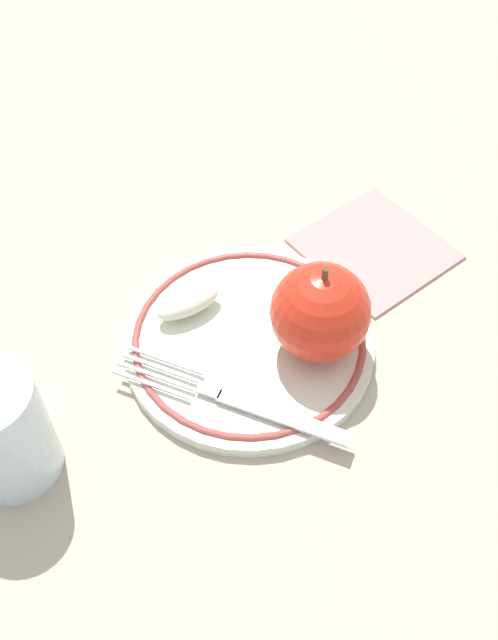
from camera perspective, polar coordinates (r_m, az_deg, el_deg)
The scene contains 7 objects.
ground_plane at distance 0.57m, azimuth 0.09°, elevation -3.83°, with size 2.00×2.00×0.00m, color #B5A690.
plate at distance 0.57m, azimuth 0.00°, elevation -1.67°, with size 0.20×0.20×0.01m.
apple_red_whole at distance 0.53m, azimuth 5.72°, elevation 0.63°, with size 0.08×0.08×0.09m.
apple_slice_front at distance 0.58m, azimuth -4.89°, elevation 1.46°, with size 0.06×0.02×0.02m, color #E6EBC9.
fork at distance 0.53m, azimuth -0.98°, elevation -6.44°, with size 0.09×0.18×0.00m.
drinking_glass at distance 0.51m, azimuth -19.29°, elevation -8.37°, with size 0.07×0.07×0.10m, color silver.
napkin_folded at distance 0.66m, azimuth 10.01°, elevation 5.75°, with size 0.11×0.12×0.01m, color #CE9290.
Camera 1 is at (0.23, 0.22, 0.47)m, focal length 40.00 mm.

